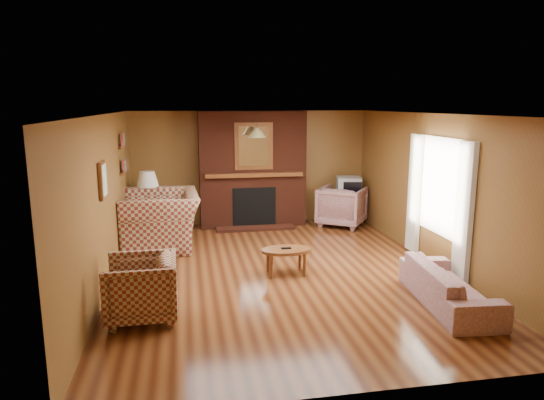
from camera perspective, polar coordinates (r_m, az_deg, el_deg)
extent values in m
plane|color=#46200F|center=(7.55, 0.91, -8.46)|extent=(6.50, 6.50, 0.00)
plane|color=silver|center=(7.11, 0.97, 10.07)|extent=(6.50, 6.50, 0.00)
plane|color=brown|center=(10.40, -2.52, 3.83)|extent=(6.50, 0.00, 6.50)
plane|color=brown|center=(4.19, 9.63, -7.70)|extent=(6.50, 0.00, 6.50)
plane|color=brown|center=(7.19, -19.01, -0.17)|extent=(0.00, 6.50, 6.50)
plane|color=brown|center=(8.09, 18.60, 1.08)|extent=(0.00, 6.50, 6.50)
cube|color=#481B0F|center=(10.16, -2.33, 3.65)|extent=(2.20, 0.50, 2.40)
cube|color=black|center=(10.06, -2.12, -0.76)|extent=(0.90, 0.06, 0.80)
cube|color=#481B0F|center=(9.99, -1.96, -3.32)|extent=(1.60, 0.35, 0.06)
cube|color=brown|center=(9.90, -2.11, 2.98)|extent=(2.00, 0.18, 0.08)
cube|color=brown|center=(9.86, -2.16, 6.34)|extent=(0.78, 0.05, 0.95)
cube|color=white|center=(9.83, -2.14, 6.33)|extent=(0.62, 0.02, 0.80)
cube|color=beige|center=(7.28, 21.66, -1.41)|extent=(0.08, 0.35, 2.00)
cube|color=beige|center=(8.57, 16.43, 0.74)|extent=(0.08, 0.35, 2.00)
cube|color=white|center=(7.89, 19.20, 1.54)|extent=(0.03, 1.10, 1.50)
cube|color=brown|center=(9.02, -17.11, 3.14)|extent=(0.06, 0.55, 0.04)
cube|color=brown|center=(8.97, -17.27, 5.99)|extent=(0.06, 0.55, 0.04)
cube|color=brown|center=(6.83, -19.32, 2.23)|extent=(0.04, 0.40, 0.50)
cube|color=white|center=(6.83, -19.11, 2.24)|extent=(0.01, 0.32, 0.42)
cylinder|color=black|center=(9.38, -1.79, 9.27)|extent=(0.01, 0.01, 0.35)
cone|color=tan|center=(9.39, -1.78, 7.93)|extent=(0.36, 0.36, 0.18)
imported|color=maroon|center=(8.94, -12.98, -2.27)|extent=(1.41, 1.60, 1.00)
imported|color=maroon|center=(6.09, -15.16, -10.00)|extent=(0.86, 0.83, 0.77)
imported|color=#B7A38D|center=(6.70, 20.08, -9.42)|extent=(0.86, 1.83, 0.52)
imported|color=#B7A38D|center=(10.34, 8.23, -0.73)|extent=(1.26, 1.26, 0.84)
ellipsoid|color=brown|center=(7.35, 1.68, -5.93)|extent=(0.76, 0.47, 0.05)
cube|color=black|center=(7.34, 1.68, -5.68)|extent=(0.15, 0.05, 0.02)
cylinder|color=brown|center=(7.60, 3.31, -6.93)|extent=(0.05, 0.05, 0.35)
cylinder|color=brown|center=(7.50, -0.48, -7.15)|extent=(0.05, 0.05, 0.35)
cylinder|color=brown|center=(7.32, 3.87, -7.65)|extent=(0.05, 0.05, 0.35)
cylinder|color=brown|center=(7.22, -0.07, -7.90)|extent=(0.05, 0.05, 0.35)
cube|color=brown|center=(9.71, -14.21, -2.49)|extent=(0.47, 0.47, 0.59)
sphere|color=silver|center=(9.62, -14.34, 0.19)|extent=(0.34, 0.34, 0.34)
cylinder|color=black|center=(9.58, -14.39, 1.30)|extent=(0.03, 0.03, 0.10)
cone|color=white|center=(9.55, -14.45, 2.41)|extent=(0.42, 0.42, 0.29)
cube|color=black|center=(10.60, 8.90, -1.24)|extent=(0.52, 0.47, 0.55)
cube|color=#A9ACB1|center=(10.50, 8.99, 1.45)|extent=(0.59, 0.57, 0.46)
cube|color=black|center=(10.27, 9.44, 1.21)|extent=(0.38, 0.10, 0.33)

